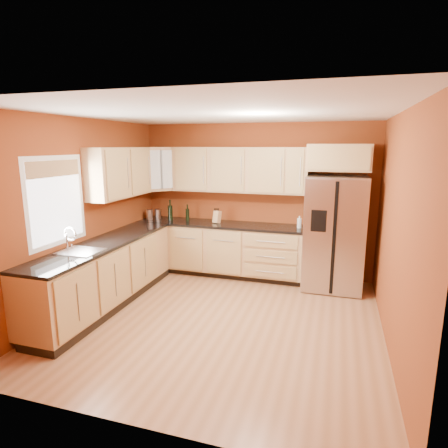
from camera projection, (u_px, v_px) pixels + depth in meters
The scene contains 23 objects.
floor at pixel (220, 320), 4.88m from camera, with size 4.00×4.00×0.00m, color #98613B.
ceiling at pixel (220, 113), 4.34m from camera, with size 4.00×4.00×0.00m, color silver.
wall_back at pixel (255, 200), 6.48m from camera, with size 4.00×0.04×2.60m, color maroon.
wall_front at pixel (138, 275), 2.74m from camera, with size 4.00×0.04×2.60m, color maroon.
wall_left at pixel (83, 214), 5.18m from camera, with size 0.04×4.00×2.60m, color maroon.
wall_right at pixel (397, 233), 4.03m from camera, with size 0.04×4.00×2.60m, color maroon.
base_cabinets_back at pixel (220, 250), 6.53m from camera, with size 2.90×0.60×0.88m, color tan.
base_cabinets_left at pixel (105, 275), 5.27m from camera, with size 0.60×2.80×0.88m, color tan.
countertop_back at pixel (219, 224), 6.43m from camera, with size 2.90×0.62×0.04m, color black.
countertop_left at pixel (104, 243), 5.17m from camera, with size 0.62×2.80×0.04m, color black.
upper_cabinets_back at pixel (239, 170), 6.29m from camera, with size 2.30×0.33×0.75m, color tan.
upper_cabinets_left at pixel (120, 172), 5.70m from camera, with size 0.33×1.35×0.75m, color tan.
corner_upper_cabinet at pixel (158, 169), 6.54m from camera, with size 0.62×0.33×0.75m, color tan.
over_fridge_cabinet at pixel (339, 157), 5.66m from camera, with size 0.92×0.60×0.40m, color tan.
refrigerator at pixel (334, 233), 5.83m from camera, with size 0.90×0.75×1.78m, color #B9B9BE.
window at pixel (57, 201), 4.65m from camera, with size 0.03×0.90×1.00m, color white.
sink_faucet at pixel (79, 240), 4.67m from camera, with size 0.50×0.42×0.30m, color silver, non-canonical shape.
canister_left at pixel (158, 214), 6.78m from camera, with size 0.11×0.11×0.18m, color #B9B9BE.
canister_right at pixel (150, 215), 6.72m from camera, with size 0.11×0.11×0.18m, color #B9B9BE.
wine_bottle_a at pixel (187, 212), 6.62m from camera, with size 0.06×0.06×0.29m, color black, non-canonical shape.
wine_bottle_b at pixel (170, 210), 6.63m from camera, with size 0.08×0.08×0.37m, color black, non-canonical shape.
knife_block at pixel (217, 217), 6.43m from camera, with size 0.11×0.10×0.21m, color tan.
soap_dispenser at pixel (299, 222), 6.03m from camera, with size 0.07×0.07×0.20m, color silver.
Camera 1 is at (1.37, -4.30, 2.23)m, focal length 30.00 mm.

